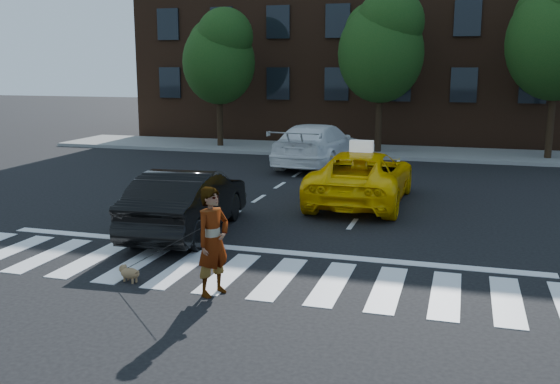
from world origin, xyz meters
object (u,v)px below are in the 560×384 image
Objects in this scene: tree_right at (559,30)px; taxi at (362,177)px; tree_left at (219,53)px; woman at (213,241)px; black_sedan at (187,201)px; tree_mid at (382,43)px; dog at (129,273)px; white_suv at (317,145)px.

taxi is at bearing -121.48° from tree_right.
tree_left is at bearing -49.88° from taxi.
woman reaches higher than taxi.
taxi is at bearing -131.38° from black_sedan.
tree_mid is at bearing 22.04° from woman.
tree_right is 4.07× the size of woman.
dog is at bearing -96.75° from tree_mid.
tree_mid reaches higher than tree_left.
taxi is 10.69× the size of dog.
tree_mid is 18.67m from dog.
tree_left is 13.56m from taxi.
white_suv is at bearing 107.14° from dog.
dog is (5.38, -17.94, -4.27)m from tree_left.
dog is at bearing 69.59° from taxi.
black_sedan is at bearing 91.48° from white_suv.
white_suv is (-8.89, -3.86, -4.43)m from tree_right.
tree_right reaches higher than dog.
tree_mid is (7.50, -0.00, 0.41)m from tree_left.
dog is (0.41, -3.45, -0.59)m from black_sedan.
tree_mid is 0.92× the size of tree_right.
woman reaches higher than black_sedan.
tree_left is 14.52m from tree_right.
black_sedan is at bearing 54.13° from woman.
dog is at bearing -73.32° from tree_left.
tree_left is 1.13× the size of white_suv.
white_suv is at bearing -65.68° from taxi.
tree_mid is 5.88m from white_suv.
black_sedan is at bearing 114.89° from dog.
tree_left is at bearing -75.27° from black_sedan.
tree_right is 10.65m from white_suv.
taxi is (0.87, -10.02, -4.10)m from tree_mid.
tree_right reaches higher than tree_mid.
tree_right is at bearing -0.00° from tree_left.
tree_mid reaches higher than woman.
woman is at bearing -91.20° from tree_mid.
tree_mid is 7.01m from tree_right.
tree_right reaches higher than black_sedan.
taxi is at bearing 14.47° from woman.
tree_mid is at bearing -84.81° from taxi.
black_sedan is 9.12× the size of dog.
tree_right is 1.67× the size of black_sedan.
tree_right is 20.76m from dog.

